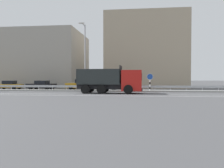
# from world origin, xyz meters

# --- Properties ---
(ground_plane) EXTENTS (320.00, 320.00, 0.00)m
(ground_plane) POSITION_xyz_m (0.00, 0.00, 0.00)
(ground_plane) COLOR #4C4C4F
(lane_strip_0) EXTENTS (69.13, 0.16, 0.01)m
(lane_strip_0) POSITION_xyz_m (-0.48, -2.67, 0.00)
(lane_strip_0) COLOR silver
(lane_strip_0) RESTS_ON ground_plane
(lane_strip_1) EXTENTS (69.13, 0.16, 0.01)m
(lane_strip_1) POSITION_xyz_m (-0.48, -4.59, 0.00)
(lane_strip_1) COLOR silver
(lane_strip_1) RESTS_ON ground_plane
(median_island) EXTENTS (38.02, 1.10, 0.18)m
(median_island) POSITION_xyz_m (0.00, 2.67, 0.09)
(median_island) COLOR gray
(median_island) RESTS_ON ground_plane
(median_guardrail) EXTENTS (69.13, 0.09, 0.78)m
(median_guardrail) POSITION_xyz_m (-0.00, 3.91, 0.57)
(median_guardrail) COLOR #9EA0A5
(median_guardrail) RESTS_ON ground_plane
(dump_truck) EXTENTS (7.65, 2.84, 3.23)m
(dump_truck) POSITION_xyz_m (0.64, -0.89, 1.33)
(dump_truck) COLOR red
(dump_truck) RESTS_ON ground_plane
(median_road_sign) EXTENTS (0.81, 0.16, 2.37)m
(median_road_sign) POSITION_xyz_m (4.45, 2.67, 1.28)
(median_road_sign) COLOR white
(median_road_sign) RESTS_ON ground_plane
(street_lamp_1) EXTENTS (0.70, 1.98, 9.02)m
(street_lamp_1) POSITION_xyz_m (-4.27, 2.68, 4.97)
(street_lamp_1) COLOR #ADADB2
(street_lamp_1) RESTS_ON ground_plane
(parked_car_2) EXTENTS (4.20, 1.92, 1.39)m
(parked_car_2) POSITION_xyz_m (-17.50, 6.38, 0.70)
(parked_car_2) COLOR #B27A14
(parked_car_2) RESTS_ON ground_plane
(parked_car_3) EXTENTS (4.40, 2.08, 1.41)m
(parked_car_3) POSITION_xyz_m (-11.87, 5.90, 0.72)
(parked_car_3) COLOR black
(parked_car_3) RESTS_ON ground_plane
(parked_car_4) EXTENTS (4.73, 2.06, 1.59)m
(parked_car_4) POSITION_xyz_m (-5.60, 6.22, 0.79)
(parked_car_4) COLOR #B27A14
(parked_car_4) RESTS_ON ground_plane
(parked_car_5) EXTENTS (4.26, 2.02, 1.54)m
(parked_car_5) POSITION_xyz_m (0.69, 6.14, 0.77)
(parked_car_5) COLOR maroon
(parked_car_5) RESTS_ON ground_plane
(background_building_0) EXTENTS (16.04, 13.59, 10.68)m
(background_building_0) POSITION_xyz_m (-16.18, 16.11, 5.34)
(background_building_0) COLOR gray
(background_building_0) RESTS_ON ground_plane
(background_building_1) EXTENTS (14.77, 11.28, 13.60)m
(background_building_1) POSITION_xyz_m (4.34, 16.91, 6.80)
(background_building_1) COLOR tan
(background_building_1) RESTS_ON ground_plane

